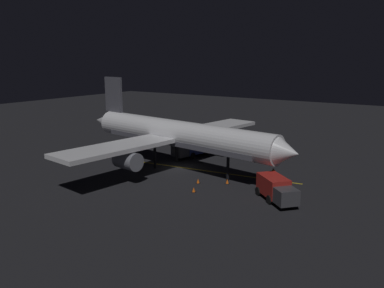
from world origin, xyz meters
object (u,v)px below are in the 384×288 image
object	(u,v)px
traffic_cone_near_left	(265,176)
baggage_truck	(276,189)
catering_truck	(191,149)
traffic_cone_near_right	(198,181)
airliner	(176,135)
ground_crew_worker	(273,176)
traffic_cone_under_wing	(194,190)
traffic_cone_far	(227,182)

from	to	relation	value
traffic_cone_near_left	baggage_truck	bearing A→B (deg)	30.58
catering_truck	traffic_cone_near_right	distance (m)	12.70
airliner	traffic_cone_near_right	xyz separation A→B (m)	(4.04, 6.06, -4.14)
ground_crew_worker	traffic_cone_under_wing	xyz separation A→B (m)	(7.74, -5.89, -0.64)
traffic_cone_near_left	traffic_cone_far	size ratio (longest dim) A/B	1.00
baggage_truck	traffic_cone_near_right	world-z (taller)	baggage_truck
airliner	traffic_cone_near_left	xyz separation A→B (m)	(-2.31, 11.62, -4.14)
catering_truck	traffic_cone_near_left	distance (m)	13.75
airliner	traffic_cone_near_right	bearing A→B (deg)	56.30
airliner	traffic_cone_near_left	world-z (taller)	airliner
traffic_cone_near_right	ground_crew_worker	bearing A→B (deg)	124.31
ground_crew_worker	traffic_cone_near_left	world-z (taller)	ground_crew_worker
airliner	traffic_cone_near_right	distance (m)	8.38
traffic_cone_near_left	traffic_cone_far	xyz separation A→B (m)	(4.65, -2.67, 0.00)
traffic_cone_near_left	traffic_cone_near_right	size ratio (longest dim) A/B	1.00
airliner	catering_truck	xyz separation A→B (m)	(-6.07, -1.58, -3.23)
traffic_cone_near_right	airliner	bearing A→B (deg)	-123.70
traffic_cone_under_wing	baggage_truck	bearing A→B (deg)	105.84
baggage_truck	ground_crew_worker	bearing A→B (deg)	-155.50
ground_crew_worker	traffic_cone_under_wing	world-z (taller)	ground_crew_worker
airliner	traffic_cone_under_wing	distance (m)	10.88
ground_crew_worker	traffic_cone_near_right	bearing A→B (deg)	-55.69
baggage_truck	traffic_cone_far	xyz separation A→B (m)	(-2.20, -6.72, -0.97)
airliner	traffic_cone_near_left	distance (m)	12.55
traffic_cone_near_right	traffic_cone_far	world-z (taller)	same
catering_truck	traffic_cone_near_right	size ratio (longest dim) A/B	11.15
ground_crew_worker	catering_truck	bearing A→B (deg)	-109.45
traffic_cone_under_wing	traffic_cone_far	xyz separation A→B (m)	(-4.56, 1.62, 0.00)
catering_truck	ground_crew_worker	world-z (taller)	catering_truck
airliner	baggage_truck	distance (m)	16.62
traffic_cone_under_wing	traffic_cone_far	size ratio (longest dim) A/B	1.00
ground_crew_worker	traffic_cone_far	bearing A→B (deg)	-53.29
catering_truck	traffic_cone_under_wing	distance (m)	15.76
traffic_cone_near_left	traffic_cone_far	world-z (taller)	same
baggage_truck	traffic_cone_far	bearing A→B (deg)	-108.09
traffic_cone_under_wing	traffic_cone_far	world-z (taller)	same
traffic_cone_near_right	traffic_cone_far	bearing A→B (deg)	120.51
airliner	ground_crew_worker	xyz separation A→B (m)	(-0.84, 13.22, -3.50)
baggage_truck	catering_truck	size ratio (longest dim) A/B	0.90
airliner	traffic_cone_under_wing	world-z (taller)	airliner
airliner	ground_crew_worker	world-z (taller)	airliner
traffic_cone_near_left	traffic_cone_near_right	distance (m)	8.45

